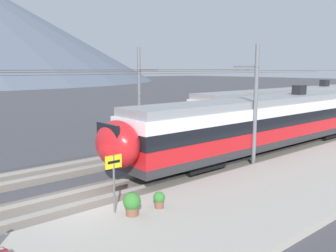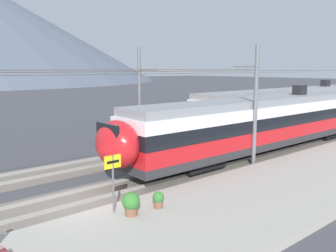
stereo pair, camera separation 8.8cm
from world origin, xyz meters
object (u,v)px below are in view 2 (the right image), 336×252
(train_near_platform, at_px, (266,121))
(train_far_track, at_px, (300,104))
(catenary_mast_mid, at_px, (254,103))
(catenary_mast_far_side, at_px, (141,96))
(platform_sign, at_px, (113,171))
(potted_plant_by_shelter, at_px, (158,199))
(potted_plant_platform_edge, at_px, (131,202))

(train_near_platform, relative_size, train_far_track, 0.81)
(train_near_platform, height_order, catenary_mast_mid, catenary_mast_mid)
(catenary_mast_far_side, bearing_deg, platform_sign, -130.88)
(train_near_platform, xyz_separation_m, catenary_mast_mid, (-3.34, -1.42, 1.56))
(catenary_mast_mid, height_order, platform_sign, catenary_mast_mid)
(catenary_mast_far_side, height_order, platform_sign, catenary_mast_far_side)
(train_near_platform, relative_size, catenary_mast_mid, 0.58)
(train_far_track, relative_size, platform_sign, 13.81)
(catenary_mast_mid, distance_m, potted_plant_by_shelter, 9.61)
(train_near_platform, bearing_deg, catenary_mast_far_side, 129.63)
(train_far_track, bearing_deg, potted_plant_platform_edge, -162.58)
(train_near_platform, relative_size, platform_sign, 11.18)
(catenary_mast_mid, xyz_separation_m, catenary_mast_far_side, (-2.23, 8.13, 0.05))
(train_far_track, xyz_separation_m, catenary_mast_far_side, (-18.37, 1.91, 1.60))
(catenary_mast_mid, bearing_deg, potted_plant_by_shelter, -166.63)
(potted_plant_platform_edge, bearing_deg, catenary_mast_far_side, 52.23)
(catenary_mast_mid, bearing_deg, platform_sign, -172.59)
(catenary_mast_far_side, height_order, potted_plant_by_shelter, catenary_mast_far_side)
(catenary_mast_far_side, relative_size, potted_plant_by_shelter, 66.06)
(train_far_track, height_order, potted_plant_by_shelter, train_far_track)
(train_far_track, height_order, potted_plant_platform_edge, train_far_track)
(train_near_platform, distance_m, potted_plant_platform_edge, 13.92)
(catenary_mast_far_side, xyz_separation_m, potted_plant_platform_edge, (-7.86, -10.14, -3.02))
(catenary_mast_far_side, bearing_deg, train_far_track, -5.94)
(platform_sign, bearing_deg, potted_plant_platform_edge, -61.13)
(train_far_track, relative_size, potted_plant_platform_edge, 35.01)
(train_near_platform, height_order, platform_sign, train_near_platform)
(train_far_track, xyz_separation_m, platform_sign, (-26.59, -7.58, -0.26))
(catenary_mast_mid, xyz_separation_m, platform_sign, (-10.44, -1.36, -1.81))
(catenary_mast_mid, distance_m, catenary_mast_far_side, 8.43)
(catenary_mast_far_side, bearing_deg, potted_plant_by_shelter, -122.90)
(catenary_mast_mid, bearing_deg, train_near_platform, 23.05)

